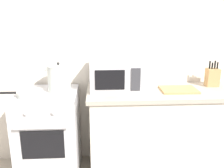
{
  "coord_description": "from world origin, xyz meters",
  "views": [
    {
      "loc": [
        0.16,
        -1.8,
        1.69
      ],
      "look_at": [
        0.3,
        0.6,
        1.0
      ],
      "focal_mm": 40.66,
      "sensor_mm": 36.0,
      "label": 1
    }
  ],
  "objects": [
    {
      "name": "back_wall",
      "position": [
        0.3,
        0.97,
        1.25
      ],
      "size": [
        4.4,
        0.1,
        2.5
      ],
      "primitive_type": "cube",
      "color": "silver",
      "rests_on": "ground_plane"
    },
    {
      "name": "lower_cabinet_right",
      "position": [
        0.9,
        0.62,
        0.44
      ],
      "size": [
        1.64,
        0.56,
        0.88
      ],
      "primitive_type": "cube",
      "color": "beige",
      "rests_on": "ground_plane"
    },
    {
      "name": "cutting_board",
      "position": [
        0.97,
        0.6,
        0.93
      ],
      "size": [
        0.36,
        0.26,
        0.02
      ],
      "primitive_type": "cube",
      "color": "tan",
      "rests_on": "countertop_right"
    },
    {
      "name": "microwave",
      "position": [
        0.33,
        0.68,
        1.07
      ],
      "size": [
        0.5,
        0.37,
        0.3
      ],
      "color": "silver",
      "rests_on": "countertop_right"
    },
    {
      "name": "stock_pot",
      "position": [
        -0.22,
        0.65,
        1.05
      ],
      "size": [
        0.31,
        0.23,
        0.29
      ],
      "color": "silver",
      "rests_on": "stove"
    },
    {
      "name": "knife_block",
      "position": [
        1.38,
        0.74,
        1.02
      ],
      "size": [
        0.13,
        0.1,
        0.27
      ],
      "color": "tan",
      "rests_on": "countertop_right"
    },
    {
      "name": "frying_pan",
      "position": [
        -0.49,
        0.51,
        0.95
      ],
      "size": [
        0.44,
        0.24,
        0.05
      ],
      "color": "silver",
      "rests_on": "stove"
    },
    {
      "name": "stove",
      "position": [
        -0.35,
        0.6,
        0.46
      ],
      "size": [
        0.6,
        0.64,
        0.92
      ],
      "color": "silver",
      "rests_on": "ground_plane"
    },
    {
      "name": "countertop_right",
      "position": [
        0.9,
        0.62,
        0.9
      ],
      "size": [
        1.7,
        0.6,
        0.04
      ],
      "primitive_type": "cube",
      "color": "#ADA393",
      "rests_on": "lower_cabinet_right"
    }
  ]
}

